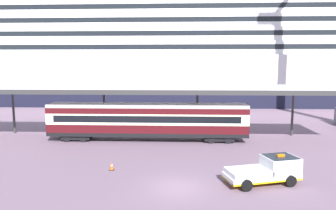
{
  "coord_description": "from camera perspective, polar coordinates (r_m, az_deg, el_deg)",
  "views": [
    {
      "loc": [
        0.23,
        -20.27,
        8.29
      ],
      "look_at": [
        -1.05,
        9.38,
        4.5
      ],
      "focal_mm": 33.09,
      "sensor_mm": 36.0,
      "label": 1
    }
  ],
  "objects": [
    {
      "name": "platform_canopy",
      "position": [
        34.35,
        -3.77,
        3.18
      ],
      "size": [
        45.07,
        6.01,
        6.07
      ],
      "color": "#B7B7B7",
      "rests_on": "ground"
    },
    {
      "name": "train_carriage",
      "position": [
        34.39,
        -3.79,
        -2.76
      ],
      "size": [
        21.83,
        2.81,
        4.11
      ],
      "color": "black",
      "rests_on": "ground"
    },
    {
      "name": "service_truck",
      "position": [
        23.46,
        17.98,
        -11.22
      ],
      "size": [
        5.56,
        3.38,
        2.02
      ],
      "color": "white",
      "rests_on": "ground"
    },
    {
      "name": "ground_plane",
      "position": [
        21.9,
        1.74,
        -14.97
      ],
      "size": [
        400.0,
        400.0,
        0.0
      ],
      "primitive_type": "plane",
      "color": "slate"
    },
    {
      "name": "traffic_cone_mid",
      "position": [
        26.81,
        17.14,
        -10.23
      ],
      "size": [
        0.36,
        0.36,
        0.76
      ],
      "color": "black",
      "rests_on": "ground"
    },
    {
      "name": "cruise_ship",
      "position": [
        75.75,
        -6.16,
        9.23
      ],
      "size": [
        155.47,
        29.86,
        33.96
      ],
      "color": "black",
      "rests_on": "ground"
    },
    {
      "name": "traffic_cone_near",
      "position": [
        25.52,
        -10.33,
        -10.99
      ],
      "size": [
        0.36,
        0.36,
        0.7
      ],
      "color": "black",
      "rests_on": "ground"
    }
  ]
}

